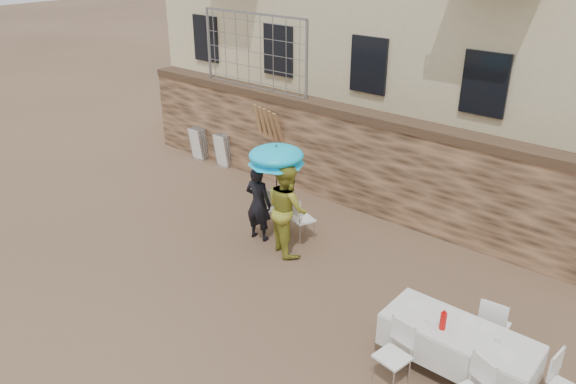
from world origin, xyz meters
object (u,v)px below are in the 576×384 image
Objects in this scene: chair_stack_left at (202,142)px; table_chair_front_left at (393,356)px; chair_stack_right at (225,149)px; man_suit at (258,203)px; soda_bottle at (443,321)px; woman_dress at (287,209)px; umbrella at (276,158)px; couple_chair_left at (277,208)px; banquet_table at (460,332)px; table_chair_back at (494,324)px; couple_chair_right at (303,218)px.

table_chair_front_left is at bearing -26.27° from chair_stack_left.
chair_stack_left is at bearing 180.00° from chair_stack_right.
man_suit is at bearing -28.63° from chair_stack_left.
soda_bottle reaches higher than table_chair_front_left.
umbrella is at bearing 10.29° from woman_dress.
couple_chair_left is (-0.75, 0.55, -0.44)m from woman_dress.
table_chair_front_left is 1.04× the size of chair_stack_right.
woman_dress is 1.99× the size of chair_stack_left.
soda_bottle reaches higher than banquet_table.
soda_bottle reaches higher than table_chair_back.
man_suit is 0.94m from couple_chair_right.
man_suit is 1.65× the size of couple_chair_left.
table_chair_back is (4.98, -0.29, -0.31)m from man_suit.
man_suit is 4.99m from table_chair_back.
couple_chair_right is (0.70, 0.00, 0.00)m from couple_chair_left.
banquet_table is (4.08, -1.64, 0.25)m from couple_chair_right.
woman_dress is 0.70m from couple_chair_right.
table_chair_front_left is 8.63m from chair_stack_right.
woman_dress is 1.91× the size of couple_chair_right.
soda_bottle is (4.18, -1.34, -0.93)m from umbrella.
soda_bottle is 8.73m from chair_stack_right.
table_chair_back is at bearing -4.86° from umbrella.
couple_chair_left is 1.04× the size of chair_stack_right.
chair_stack_left is 1.00× the size of chair_stack_right.
man_suit is at bearing 165.87° from table_chair_front_left.
chair_stack_left is at bearing 158.02° from soda_bottle.
couple_chair_left is at bearing -27.85° from chair_stack_right.
table_chair_back is 8.75m from chair_stack_right.
woman_dress is 1.99× the size of chair_stack_right.
table_chair_front_left is 9.42m from chair_stack_left.
man_suit is at bearing 167.16° from banquet_table.
woman_dress is 0.99m from umbrella.
couple_chair_right is 3.69× the size of soda_bottle.
table_chair_back is (0.80, 1.55, 0.00)m from table_chair_front_left.
chair_stack_right is (-3.37, 2.33, -0.33)m from man_suit.
banquet_table is 8.08× the size of soda_bottle.
table_chair_back is (4.28, -0.84, 0.00)m from couple_chair_right.
couple_chair_right reaches higher than chair_stack_right.
couple_chair_left is at bearing 20.94° from couple_chair_right.
couple_chair_left is at bearing -97.84° from man_suit.
couple_chair_right is 4.29m from soda_bottle.
chair_stack_left is (-5.02, 2.33, -0.46)m from woman_dress.
umbrella reaches higher than chair_stack_left.
table_chair_back is at bearing 168.84° from man_suit.
banquet_table is 9.68m from chair_stack_left.
table_chair_back is at bearing -15.82° from chair_stack_left.
couple_chair_right is at bearing -16.82° from table_chair_back.
woman_dress is 1.03m from couple_chair_left.
man_suit reaches higher than table_chair_back.
chair_stack_left and chair_stack_right have the same top height.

